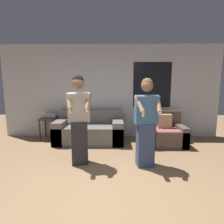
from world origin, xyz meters
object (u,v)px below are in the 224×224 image
at_px(side_table, 49,121).
at_px(person_right, 146,123).
at_px(couch, 90,131).
at_px(person_left, 79,120).
at_px(armchair, 164,133).

distance_m(side_table, person_right, 3.04).
distance_m(couch, person_left, 1.54).
xyz_separation_m(armchair, person_left, (-1.98, -1.23, 0.59)).
bearing_deg(armchair, person_right, -119.00).
relative_size(person_left, person_right, 1.03).
bearing_deg(person_left, armchair, 31.87).
bearing_deg(side_table, armchair, -7.35).
bearing_deg(person_right, couch, 130.25).
bearing_deg(armchair, couch, 174.52).
xyz_separation_m(couch, person_left, (0.00, -1.42, 0.58)).
distance_m(couch, side_table, 1.26).
xyz_separation_m(side_table, person_left, (1.22, -1.65, 0.36)).
relative_size(side_table, person_right, 0.46).
relative_size(armchair, person_left, 0.57).
distance_m(couch, armchair, 2.00).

